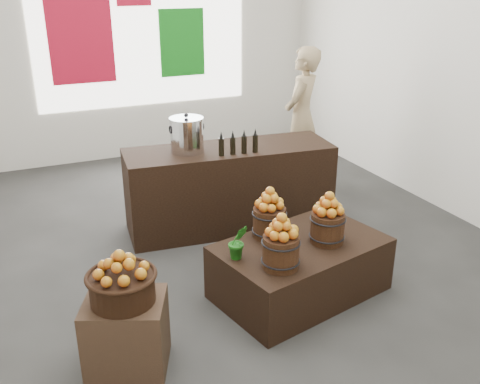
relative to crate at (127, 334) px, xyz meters
name	(u,v)px	position (x,y,z in m)	size (l,w,h in m)	color
ground	(211,252)	(1.18, 1.37, -0.28)	(7.00, 7.00, 0.00)	#353532
back_wall	(121,24)	(1.18, 4.87, 1.72)	(6.00, 0.04, 4.00)	silver
back_opening	(142,24)	(1.48, 4.85, 1.72)	(3.20, 0.02, 2.40)	white
deco_red_left	(80,33)	(0.58, 4.84, 1.62)	(0.90, 0.04, 1.40)	#B60E28
deco_green_right	(182,43)	(2.08, 4.84, 1.42)	(0.70, 0.04, 1.00)	#127517
crate	(127,334)	(0.00, 0.00, 0.00)	(0.56, 0.46, 0.56)	#4C3223
wicker_basket	(122,288)	(0.00, 0.00, 0.38)	(0.45, 0.45, 0.21)	black
apples_in_basket	(120,263)	(0.00, 0.00, 0.58)	(0.35, 0.35, 0.19)	#8F040C
display_table	(300,268)	(1.63, 0.34, -0.03)	(1.46, 0.90, 0.51)	black
apple_bucket_front_left	(281,252)	(1.27, 0.05, 0.36)	(0.29, 0.29, 0.27)	#36200E
apples_in_bucket_front_left	(282,225)	(1.27, 0.05, 0.59)	(0.22, 0.22, 0.20)	#8F040C
apple_bucket_front_right	(327,228)	(1.85, 0.27, 0.36)	(0.29, 0.29, 0.27)	#36200E
apples_in_bucket_front_right	(329,203)	(1.85, 0.27, 0.59)	(0.22, 0.22, 0.20)	#8F040C
apple_bucket_rear	(269,222)	(1.43, 0.57, 0.36)	(0.29, 0.29, 0.27)	#36200E
apples_in_bucket_rear	(270,198)	(1.43, 0.57, 0.59)	(0.22, 0.22, 0.20)	#8F040C
herb_garnish_right	(323,211)	(2.02, 0.63, 0.34)	(0.21, 0.18, 0.24)	#175A13
herb_garnish_left	(238,242)	(1.02, 0.33, 0.37)	(0.16, 0.13, 0.30)	#175A13
counter	(230,187)	(1.61, 1.89, 0.18)	(2.27, 0.72, 0.93)	black
stock_pot_left	(187,136)	(1.15, 1.94, 0.82)	(0.35, 0.35, 0.35)	silver
oil_cruets	(236,142)	(1.59, 1.67, 0.78)	(0.33, 0.06, 0.26)	black
shopper	(301,117)	(3.02, 2.77, 0.64)	(0.67, 0.44, 1.84)	#9F8861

